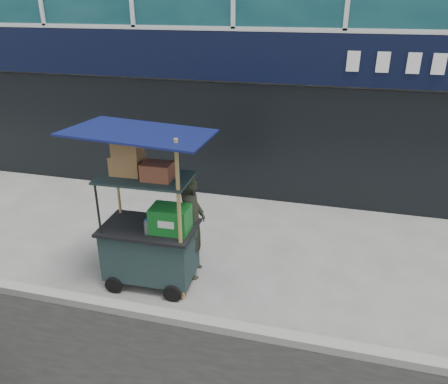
# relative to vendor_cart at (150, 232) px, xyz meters

# --- Properties ---
(ground) EXTENTS (80.00, 80.00, 0.00)m
(ground) POSITION_rel_vendor_cart_xyz_m (0.40, -0.56, -0.85)
(ground) COLOR slate
(ground) RESTS_ON ground
(curb) EXTENTS (80.00, 0.18, 0.12)m
(curb) POSITION_rel_vendor_cart_xyz_m (0.40, -0.76, -0.79)
(curb) COLOR gray
(curb) RESTS_ON ground
(vendor_cart) EXTENTS (1.84, 1.32, 2.43)m
(vendor_cart) POSITION_rel_vendor_cart_xyz_m (0.00, 0.00, 0.00)
(vendor_cart) COLOR #19292B
(vendor_cart) RESTS_ON ground
(vendor_man) EXTENTS (0.51, 0.68, 1.69)m
(vendor_man) POSITION_rel_vendor_cart_xyz_m (0.50, 0.39, -0.00)
(vendor_man) COLOR black
(vendor_man) RESTS_ON ground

